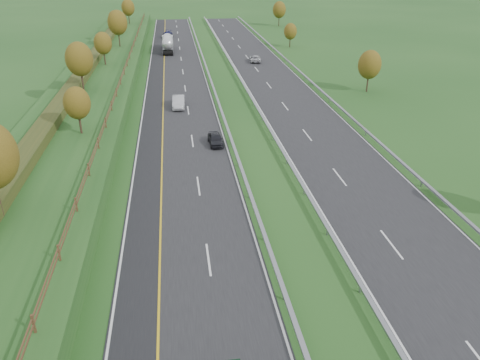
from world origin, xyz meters
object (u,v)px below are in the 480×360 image
object	(u,v)px
car_dark_near	(216,139)
car_silver_mid	(179,102)
car_small_far	(168,34)
road_tanker	(168,43)
car_oncoming	(255,59)

from	to	relation	value
car_dark_near	car_silver_mid	distance (m)	15.72
car_dark_near	car_small_far	size ratio (longest dim) A/B	0.74
road_tanker	car_dark_near	bearing A→B (deg)	-84.82
car_silver_mid	car_oncoming	xyz separation A→B (m)	(16.15, 29.15, -0.16)
car_silver_mid	car_oncoming	bearing A→B (deg)	63.32
car_dark_near	car_small_far	world-z (taller)	car_small_far
road_tanker	car_dark_near	world-z (taller)	road_tanker
car_dark_near	car_oncoming	world-z (taller)	car_dark_near
car_small_far	car_oncoming	size ratio (longest dim) A/B	1.14
car_dark_near	car_silver_mid	world-z (taller)	car_silver_mid
road_tanker	car_small_far	distance (m)	19.59
car_dark_near	car_silver_mid	xyz separation A→B (m)	(-3.88, 15.23, 0.14)
road_tanker	car_oncoming	world-z (taller)	road_tanker
road_tanker	car_oncoming	size ratio (longest dim) A/B	2.43
road_tanker	car_dark_near	distance (m)	58.60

